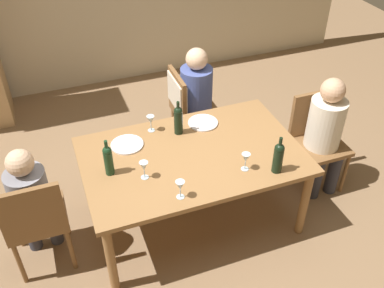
% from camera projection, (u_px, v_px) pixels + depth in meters
% --- Properties ---
extents(ground_plane, '(10.00, 10.00, 0.00)m').
position_uv_depth(ground_plane, '(192.00, 216.00, 3.94)').
color(ground_plane, '#846647').
extents(dining_table, '(1.76, 1.11, 0.72)m').
position_uv_depth(dining_table, '(192.00, 161.00, 3.54)').
color(dining_table, olive).
rests_on(dining_table, ground_plane).
extents(chair_right_end, '(0.44, 0.44, 0.92)m').
position_uv_depth(chair_right_end, '(316.00, 134.00, 4.02)').
color(chair_right_end, brown).
rests_on(chair_right_end, ground_plane).
extents(chair_left_end, '(0.44, 0.44, 0.92)m').
position_uv_depth(chair_left_end, '(36.00, 219.00, 3.20)').
color(chair_left_end, brown).
rests_on(chair_left_end, ground_plane).
extents(chair_far_right, '(0.46, 0.44, 0.92)m').
position_uv_depth(chair_far_right, '(185.00, 102.00, 4.34)').
color(chair_far_right, brown).
rests_on(chair_far_right, ground_plane).
extents(person_woman_host, '(0.32, 0.36, 1.16)m').
position_uv_depth(person_woman_host, '(326.00, 129.00, 3.86)').
color(person_woman_host, '#33333D').
rests_on(person_woman_host, ground_plane).
extents(person_man_bearded, '(0.29, 0.33, 1.10)m').
position_uv_depth(person_man_bearded, '(31.00, 198.00, 3.22)').
color(person_man_bearded, '#33333D').
rests_on(person_man_bearded, ground_plane).
extents(person_man_guest, '(0.36, 0.32, 1.16)m').
position_uv_depth(person_man_guest, '(199.00, 94.00, 4.34)').
color(person_man_guest, '#33333D').
rests_on(person_man_guest, ground_plane).
extents(wine_bottle_tall_green, '(0.07, 0.07, 0.31)m').
position_uv_depth(wine_bottle_tall_green, '(178.00, 119.00, 3.64)').
color(wine_bottle_tall_green, black).
rests_on(wine_bottle_tall_green, dining_table).
extents(wine_bottle_dark_red, '(0.07, 0.07, 0.31)m').
position_uv_depth(wine_bottle_dark_red, '(108.00, 160.00, 3.23)').
color(wine_bottle_dark_red, '#19381E').
rests_on(wine_bottle_dark_red, dining_table).
extents(wine_bottle_short_olive, '(0.08, 0.08, 0.31)m').
position_uv_depth(wine_bottle_short_olive, '(278.00, 157.00, 3.25)').
color(wine_bottle_short_olive, black).
rests_on(wine_bottle_short_olive, dining_table).
extents(wine_glass_near_left, '(0.07, 0.07, 0.15)m').
position_uv_depth(wine_glass_near_left, '(151.00, 120.00, 3.68)').
color(wine_glass_near_left, silver).
rests_on(wine_glass_near_left, dining_table).
extents(wine_glass_centre, '(0.07, 0.07, 0.15)m').
position_uv_depth(wine_glass_centre, '(246.00, 158.00, 3.28)').
color(wine_glass_centre, silver).
rests_on(wine_glass_centre, dining_table).
extents(wine_glass_near_right, '(0.07, 0.07, 0.15)m').
position_uv_depth(wine_glass_near_right, '(180.00, 186.00, 3.04)').
color(wine_glass_near_right, silver).
rests_on(wine_glass_near_right, dining_table).
extents(wine_glass_far, '(0.07, 0.07, 0.15)m').
position_uv_depth(wine_glass_far, '(144.00, 167.00, 3.21)').
color(wine_glass_far, silver).
rests_on(wine_glass_far, dining_table).
extents(dinner_plate_host, '(0.27, 0.27, 0.01)m').
position_uv_depth(dinner_plate_host, '(127.00, 145.00, 3.58)').
color(dinner_plate_host, white).
rests_on(dinner_plate_host, dining_table).
extents(dinner_plate_guest_left, '(0.26, 0.26, 0.01)m').
position_uv_depth(dinner_plate_guest_left, '(203.00, 123.00, 3.83)').
color(dinner_plate_guest_left, white).
rests_on(dinner_plate_guest_left, dining_table).
extents(handbag, '(0.20, 0.30, 0.22)m').
position_uv_depth(handbag, '(226.00, 132.00, 4.77)').
color(handbag, brown).
rests_on(handbag, ground_plane).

